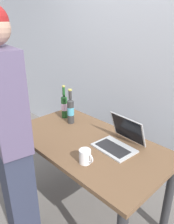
# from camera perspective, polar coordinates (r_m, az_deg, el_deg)

# --- Properties ---
(ground_plane) EXTENTS (8.00, 8.00, 0.00)m
(ground_plane) POSITION_cam_1_polar(r_m,az_deg,el_deg) (2.24, 0.04, -24.27)
(ground_plane) COLOR slate
(ground_plane) RESTS_ON ground
(desk) EXTENTS (1.32, 0.72, 0.75)m
(desk) POSITION_cam_1_polar(r_m,az_deg,el_deg) (1.83, 0.04, -10.81)
(desk) COLOR brown
(desk) RESTS_ON ground
(laptop) EXTENTS (0.32, 0.31, 0.23)m
(laptop) POSITION_cam_1_polar(r_m,az_deg,el_deg) (1.68, 8.61, -7.25)
(laptop) COLOR #B7BABC
(laptop) RESTS_ON desk
(beer_bottle_brown) EXTENTS (0.06, 0.06, 0.33)m
(beer_bottle_brown) POSITION_cam_1_polar(r_m,az_deg,el_deg) (2.13, -5.98, 1.67)
(beer_bottle_brown) COLOR #1E5123
(beer_bottle_brown) RESTS_ON desk
(beer_bottle_amber) EXTENTS (0.06, 0.06, 0.33)m
(beer_bottle_amber) POSITION_cam_1_polar(r_m,az_deg,el_deg) (2.01, -4.33, 0.54)
(beer_bottle_amber) COLOR #333333
(beer_bottle_amber) RESTS_ON desk
(person_figure) EXTENTS (0.42, 0.31, 1.73)m
(person_figure) POSITION_cam_1_polar(r_m,az_deg,el_deg) (1.54, -19.46, -7.57)
(person_figure) COLOR #2D3347
(person_figure) RESTS_ON ground
(coffee_mug) EXTENTS (0.12, 0.08, 0.10)m
(coffee_mug) POSITION_cam_1_polar(r_m,az_deg,el_deg) (1.49, -0.45, -11.61)
(coffee_mug) COLOR white
(coffee_mug) RESTS_ON desk
(back_wall) EXTENTS (6.00, 0.10, 2.60)m
(back_wall) POSITION_cam_1_polar(r_m,az_deg,el_deg) (2.25, 16.92, 13.24)
(back_wall) COLOR silver
(back_wall) RESTS_ON ground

